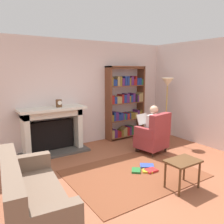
% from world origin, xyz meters
% --- Properties ---
extents(ground, '(14.00, 14.00, 0.00)m').
position_xyz_m(ground, '(0.00, 0.00, 0.00)').
color(ground, '#975336').
extents(back_wall, '(5.60, 0.10, 2.70)m').
position_xyz_m(back_wall, '(0.00, 2.55, 1.35)').
color(back_wall, silver).
rests_on(back_wall, ground).
extents(side_wall_right, '(0.10, 5.20, 2.70)m').
position_xyz_m(side_wall_right, '(2.65, 1.25, 1.35)').
color(side_wall_right, silver).
rests_on(side_wall_right, ground).
extents(area_rug, '(2.40, 1.80, 0.01)m').
position_xyz_m(area_rug, '(0.00, 0.30, 0.01)').
color(area_rug, brown).
rests_on(area_rug, ground).
extents(fireplace, '(1.56, 0.64, 1.10)m').
position_xyz_m(fireplace, '(-0.88, 2.30, 0.58)').
color(fireplace, '#4C4742').
rests_on(fireplace, ground).
extents(mantel_clock, '(0.14, 0.14, 0.18)m').
position_xyz_m(mantel_clock, '(-0.73, 2.20, 1.18)').
color(mantel_clock, brown).
rests_on(mantel_clock, fireplace).
extents(bookshelf, '(1.18, 0.32, 2.06)m').
position_xyz_m(bookshelf, '(1.30, 2.33, 1.00)').
color(bookshelf, brown).
rests_on(bookshelf, ground).
extents(armchair_reading, '(0.75, 0.72, 0.97)m').
position_xyz_m(armchair_reading, '(1.10, 0.93, 0.42)').
color(armchair_reading, '#331E14').
rests_on(armchair_reading, ground).
extents(seated_reader, '(0.42, 0.57, 1.14)m').
position_xyz_m(seated_reader, '(1.08, 1.05, 0.62)').
color(seated_reader, white).
rests_on(seated_reader, ground).
extents(sofa_floral, '(0.89, 1.77, 0.85)m').
position_xyz_m(sofa_floral, '(-1.98, -0.10, 0.32)').
color(sofa_floral, '#77604E').
rests_on(sofa_floral, ground).
extents(side_table, '(0.56, 0.39, 0.49)m').
position_xyz_m(side_table, '(0.35, -0.55, 0.41)').
color(side_table, brown).
rests_on(side_table, ground).
extents(scattered_books, '(0.63, 0.48, 0.04)m').
position_xyz_m(scattered_books, '(0.30, 0.29, 0.03)').
color(scattered_books, gold).
rests_on(scattered_books, area_rug).
extents(floor_lamp, '(0.32, 0.32, 1.74)m').
position_xyz_m(floor_lamp, '(2.02, 1.44, 1.48)').
color(floor_lamp, '#B7933F').
rests_on(floor_lamp, ground).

